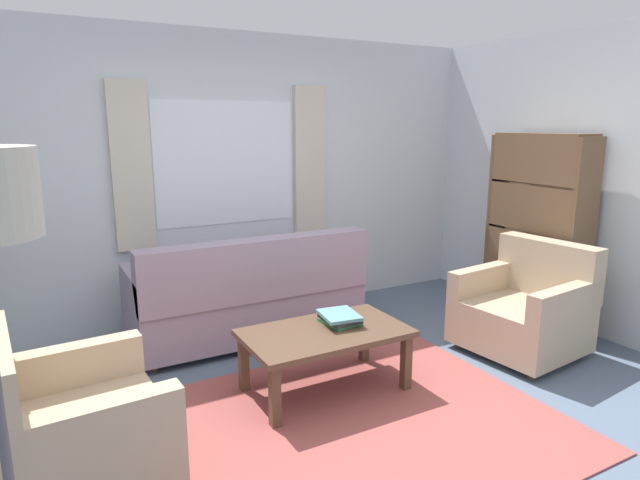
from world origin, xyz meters
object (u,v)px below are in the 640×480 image
object	(u,v)px
coffee_table	(325,338)
bookshelf	(537,228)
armchair_right	(526,309)
book_stack_on_table	(340,318)
armchair_left	(65,432)
couch	(249,298)

from	to	relation	value
coffee_table	bookshelf	xyz separation A→B (m)	(2.29, 0.23, 0.51)
armchair_right	book_stack_on_table	bearing A→B (deg)	-105.38
armchair_right	bookshelf	xyz separation A→B (m)	(0.56, 0.41, 0.53)
book_stack_on_table	armchair_left	bearing A→B (deg)	-167.10
couch	bookshelf	world-z (taller)	bookshelf
couch	book_stack_on_table	bearing A→B (deg)	104.71
couch	coffee_table	distance (m)	1.11
armchair_left	armchair_right	distance (m)	3.36
book_stack_on_table	armchair_right	bearing A→B (deg)	-9.03
armchair_left	bookshelf	world-z (taller)	bookshelf
couch	coffee_table	bearing A→B (deg)	96.27
armchair_left	bookshelf	bearing A→B (deg)	-85.61
couch	bookshelf	size ratio (longest dim) A/B	1.10
armchair_left	armchair_right	xyz separation A→B (m)	(3.36, 0.16, 0.00)
coffee_table	armchair_right	bearing A→B (deg)	-6.22
couch	coffee_table	world-z (taller)	couch
armchair_left	armchair_right	size ratio (longest dim) A/B	0.97
couch	bookshelf	distance (m)	2.61
couch	book_stack_on_table	distance (m)	1.08
armchair_right	book_stack_on_table	distance (m)	1.60
armchair_right	bookshelf	size ratio (longest dim) A/B	0.54
armchair_right	bookshelf	bearing A→B (deg)	120.27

